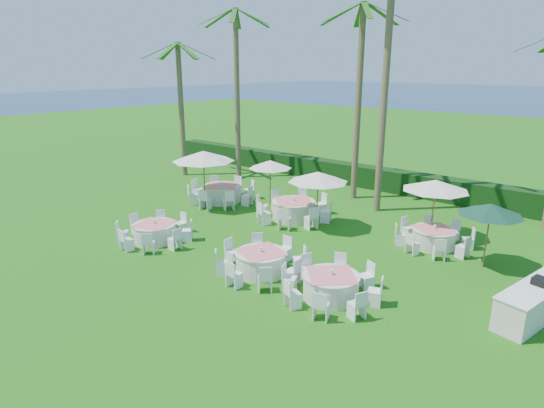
{
  "coord_description": "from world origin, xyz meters",
  "views": [
    {
      "loc": [
        10.43,
        -11.23,
        6.71
      ],
      "look_at": [
        -0.9,
        2.5,
        1.3
      ],
      "focal_mm": 30.0,
      "sensor_mm": 36.0,
      "label": 1
    }
  ],
  "objects_px": {
    "umbrella_b": "(318,177)",
    "umbrella_c": "(270,164)",
    "umbrella_d": "(436,185)",
    "umbrella_green": "(491,210)",
    "banquet_table_a": "(155,232)",
    "banquet_table_b": "(261,262)",
    "banquet_table_c": "(331,286)",
    "banquet_table_f": "(434,237)",
    "banquet_table_e": "(293,209)",
    "buffet_table": "(544,295)",
    "umbrella_a": "(203,156)",
    "banquet_table_d": "(222,193)"
  },
  "relations": [
    {
      "from": "umbrella_a",
      "to": "umbrella_d",
      "type": "xyz_separation_m",
      "value": [
        10.18,
        3.06,
        -0.38
      ]
    },
    {
      "from": "umbrella_d",
      "to": "buffet_table",
      "type": "bearing_deg",
      "value": -38.93
    },
    {
      "from": "banquet_table_f",
      "to": "umbrella_green",
      "type": "distance_m",
      "value": 2.76
    },
    {
      "from": "banquet_table_d",
      "to": "umbrella_b",
      "type": "distance_m",
      "value": 6.34
    },
    {
      "from": "banquet_table_f",
      "to": "umbrella_b",
      "type": "height_order",
      "value": "umbrella_b"
    },
    {
      "from": "banquet_table_a",
      "to": "umbrella_green",
      "type": "bearing_deg",
      "value": 28.09
    },
    {
      "from": "banquet_table_e",
      "to": "umbrella_c",
      "type": "bearing_deg",
      "value": 154.86
    },
    {
      "from": "banquet_table_f",
      "to": "umbrella_a",
      "type": "bearing_deg",
      "value": -168.85
    },
    {
      "from": "banquet_table_a",
      "to": "banquet_table_f",
      "type": "height_order",
      "value": "banquet_table_a"
    },
    {
      "from": "banquet_table_a",
      "to": "banquet_table_b",
      "type": "distance_m",
      "value": 5.19
    },
    {
      "from": "banquet_table_b",
      "to": "umbrella_d",
      "type": "relative_size",
      "value": 1.16
    },
    {
      "from": "umbrella_a",
      "to": "umbrella_green",
      "type": "bearing_deg",
      "value": 6.23
    },
    {
      "from": "banquet_table_b",
      "to": "buffet_table",
      "type": "relative_size",
      "value": 0.7
    },
    {
      "from": "banquet_table_d",
      "to": "banquet_table_f",
      "type": "distance_m",
      "value": 10.76
    },
    {
      "from": "umbrella_green",
      "to": "banquet_table_c",
      "type": "bearing_deg",
      "value": -118.97
    },
    {
      "from": "umbrella_d",
      "to": "umbrella_green",
      "type": "height_order",
      "value": "umbrella_d"
    },
    {
      "from": "banquet_table_b",
      "to": "banquet_table_a",
      "type": "bearing_deg",
      "value": -174.63
    },
    {
      "from": "umbrella_a",
      "to": "umbrella_d",
      "type": "height_order",
      "value": "umbrella_a"
    },
    {
      "from": "banquet_table_e",
      "to": "umbrella_d",
      "type": "distance_m",
      "value": 6.23
    },
    {
      "from": "umbrella_c",
      "to": "buffet_table",
      "type": "xyz_separation_m",
      "value": [
        12.66,
        -3.11,
        -1.55
      ]
    },
    {
      "from": "banquet_table_a",
      "to": "umbrella_green",
      "type": "relative_size",
      "value": 1.28
    },
    {
      "from": "banquet_table_f",
      "to": "umbrella_b",
      "type": "distance_m",
      "value": 5.16
    },
    {
      "from": "banquet_table_b",
      "to": "banquet_table_f",
      "type": "bearing_deg",
      "value": 58.9
    },
    {
      "from": "banquet_table_c",
      "to": "buffet_table",
      "type": "height_order",
      "value": "buffet_table"
    },
    {
      "from": "banquet_table_f",
      "to": "umbrella_a",
      "type": "xyz_separation_m",
      "value": [
        -10.65,
        -2.1,
        2.19
      ]
    },
    {
      "from": "banquet_table_c",
      "to": "umbrella_d",
      "type": "distance_m",
      "value": 7.17
    },
    {
      "from": "banquet_table_c",
      "to": "umbrella_c",
      "type": "xyz_separation_m",
      "value": [
        -7.57,
        6.26,
        1.68
      ]
    },
    {
      "from": "banquet_table_b",
      "to": "umbrella_green",
      "type": "relative_size",
      "value": 1.32
    },
    {
      "from": "banquet_table_f",
      "to": "umbrella_d",
      "type": "bearing_deg",
      "value": 115.99
    },
    {
      "from": "banquet_table_a",
      "to": "umbrella_c",
      "type": "height_order",
      "value": "umbrella_c"
    },
    {
      "from": "banquet_table_c",
      "to": "umbrella_c",
      "type": "relative_size",
      "value": 1.3
    },
    {
      "from": "umbrella_b",
      "to": "umbrella_d",
      "type": "distance_m",
      "value": 4.69
    },
    {
      "from": "umbrella_d",
      "to": "banquet_table_f",
      "type": "bearing_deg",
      "value": -64.01
    },
    {
      "from": "banquet_table_a",
      "to": "buffet_table",
      "type": "height_order",
      "value": "buffet_table"
    },
    {
      "from": "banquet_table_b",
      "to": "banquet_table_c",
      "type": "distance_m",
      "value": 2.75
    },
    {
      "from": "banquet_table_c",
      "to": "umbrella_c",
      "type": "height_order",
      "value": "umbrella_c"
    },
    {
      "from": "banquet_table_c",
      "to": "umbrella_green",
      "type": "xyz_separation_m",
      "value": [
        2.91,
        5.26,
        1.7
      ]
    },
    {
      "from": "umbrella_b",
      "to": "umbrella_c",
      "type": "relative_size",
      "value": 1.12
    },
    {
      "from": "umbrella_a",
      "to": "umbrella_d",
      "type": "distance_m",
      "value": 10.63
    },
    {
      "from": "banquet_table_b",
      "to": "banquet_table_e",
      "type": "xyz_separation_m",
      "value": [
        -2.57,
        5.24,
        0.05
      ]
    },
    {
      "from": "banquet_table_a",
      "to": "umbrella_b",
      "type": "bearing_deg",
      "value": 52.49
    },
    {
      "from": "umbrella_b",
      "to": "umbrella_c",
      "type": "distance_m",
      "value": 4.04
    },
    {
      "from": "banquet_table_d",
      "to": "umbrella_green",
      "type": "xyz_separation_m",
      "value": [
        12.77,
        0.16,
        1.64
      ]
    },
    {
      "from": "umbrella_green",
      "to": "banquet_table_a",
      "type": "bearing_deg",
      "value": -151.91
    },
    {
      "from": "banquet_table_a",
      "to": "banquet_table_c",
      "type": "distance_m",
      "value": 7.93
    },
    {
      "from": "banquet_table_e",
      "to": "banquet_table_f",
      "type": "distance_m",
      "value": 6.24
    },
    {
      "from": "banquet_table_b",
      "to": "banquet_table_c",
      "type": "bearing_deg",
      "value": 0.71
    },
    {
      "from": "banquet_table_c",
      "to": "buffet_table",
      "type": "relative_size",
      "value": 0.68
    },
    {
      "from": "banquet_table_d",
      "to": "banquet_table_f",
      "type": "relative_size",
      "value": 1.19
    },
    {
      "from": "umbrella_c",
      "to": "banquet_table_a",
      "type": "bearing_deg",
      "value": -92.87
    }
  ]
}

